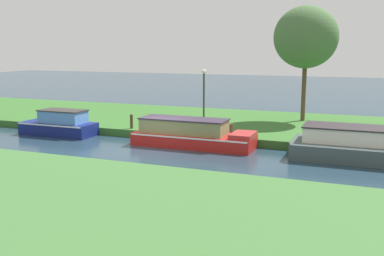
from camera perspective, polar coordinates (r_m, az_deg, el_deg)
The scene contains 10 objects.
ground_plane at distance 21.20m, azimuth -5.16°, elevation -2.65°, with size 120.00×120.00×0.00m, color #213746.
riverbank_far at distance 27.48m, azimuth 1.36°, elevation 0.76°, with size 72.00×10.00×0.40m, color #336728.
riverbank_near at distance 14.01m, azimuth -22.08°, elevation -9.30°, with size 72.00×10.00×0.40m, color #3D6C34.
red_barge at distance 21.54m, azimuth -0.09°, elevation -0.83°, with size 5.96×1.91×1.36m.
navy_narrowboat at distance 25.40m, azimuth -16.64°, elevation 0.42°, with size 4.18×1.67×1.41m.
slate_cruiser at distance 20.08m, azimuth 20.97°, elevation -2.22°, with size 5.97×2.37×1.45m.
willow_tree_left at distance 27.15m, azimuth 14.43°, elevation 11.22°, with size 3.73×3.42×6.77m.
lamp_post at distance 23.94m, azimuth 1.53°, elevation 4.66°, with size 0.24×0.24×3.21m.
mooring_post_near at distance 24.35m, azimuth -7.79°, elevation 0.85°, with size 0.16×0.16×0.77m, color #4A3222.
mooring_post_far at distance 22.19m, azimuth 5.08°, elevation -0.23°, with size 0.20×0.20×0.60m, color brown.
Camera 1 is at (9.31, -18.47, 4.69)m, focal length 41.46 mm.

